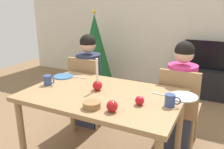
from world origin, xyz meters
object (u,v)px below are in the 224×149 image
Objects in this scene: plate_right at (183,97)px; apple_near_candle at (140,101)px; candle_centerpiece at (97,84)px; person_right_child at (180,98)px; apple_by_left_plate at (112,106)px; mug_right at (170,100)px; tv at (209,55)px; plate_left at (63,76)px; dining_table at (102,102)px; chair_right at (179,104)px; christmas_tree at (95,47)px; bowl_walnuts at (92,105)px; mug_left at (48,80)px; tv_stand at (206,83)px; chair_left at (88,87)px; person_left_child at (89,82)px.

apple_near_candle reaches higher than plate_right.
person_right_child is at bearing 42.18° from candle_centerpiece.
person_right_child is 13.31× the size of apple_by_left_plate.
apple_by_left_plate is (-0.37, -0.29, -0.01)m from mug_right.
tv is 3.66× the size of plate_left.
dining_table is 0.63m from mug_right.
chair_right is 0.64× the size of christmas_tree.
apple_by_left_plate is (-0.47, -2.59, 0.08)m from tv.
apple_near_candle reaches higher than bowl_walnuts.
mug_left is 1.66× the size of apple_near_candle.
tv is at bearing 57.42° from plate_left.
christmas_tree is at bearing 109.80° from plate_left.
mug_right is at bearing -92.54° from tv_stand.
chair_left is 0.64× the size of christmas_tree.
christmas_tree is at bearing 107.97° from mug_left.
mug_left is at bearing -118.95° from tv.
person_left_child is at bearing -127.14° from tv_stand.
dining_table is 6.49× the size of plate_left.
tv is (0.00, 0.00, 0.47)m from tv_stand.
chair_left is at bearing -126.60° from tv.
dining_table is at bearing -31.43° from candle_centerpiece.
christmas_tree reaches higher than mug_right.
candle_centerpiece is at bearing -109.26° from tv.
mug_left is 1.40× the size of apple_by_left_plate.
apple_near_candle reaches higher than tv_stand.
chair_left is at bearing 124.21° from bowl_walnuts.
plate_right is at bearing -91.15° from tv_stand.
candle_centerpiece is 3.44× the size of apple_by_left_plate.
plate_right is at bearing -42.37° from christmas_tree.
tv is at bearing 87.46° from mug_right.
tv_stand is at bearing 88.85° from plate_right.
plate_left is (0.63, -1.75, 0.02)m from christmas_tree.
person_left_child is 5.43× the size of plate_left.
mug_right is (0.03, -0.61, 0.29)m from chair_right.
plate_right is 0.25m from mug_right.
christmas_tree is at bearing 143.77° from person_right_child.
apple_by_left_plate reaches higher than plate_right.
plate_right is 1.77× the size of bowl_walnuts.
tv is 2.64m from apple_by_left_plate.
candle_centerpiece is at bearing 175.90° from mug_right.
candle_centerpiece is at bearing -50.17° from chair_left.
bowl_walnuts is (-0.64, -2.60, 0.07)m from tv.
mug_right reaches higher than plate_left.
person_right_child is 2.26m from christmas_tree.
dining_table is 2.41m from tv.
dining_table is at bearing 104.07° from bowl_walnuts.
plate_left is 0.87m from bowl_walnuts.
apple_by_left_plate reaches higher than bowl_walnuts.
person_right_child is 1.02m from apple_by_left_plate.
plate_left is at bearing -70.20° from christmas_tree.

